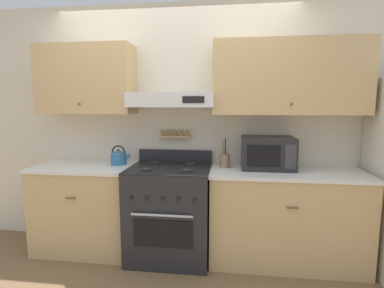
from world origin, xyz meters
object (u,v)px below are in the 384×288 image
utensil_crock (225,160)px  microwave (268,153)px  stove_range (170,212)px  tea_kettle (119,157)px

utensil_crock → microwave: bearing=2.4°
stove_range → tea_kettle: size_ratio=4.89×
stove_range → microwave: 1.13m
stove_range → tea_kettle: bearing=166.1°
microwave → stove_range: bearing=-170.5°
stove_range → utensil_crock: utensil_crock is taller
stove_range → utensil_crock: size_ratio=3.59×
tea_kettle → microwave: bearing=0.7°
utensil_crock → tea_kettle: bearing=-180.0°
stove_range → microwave: bearing=9.5°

